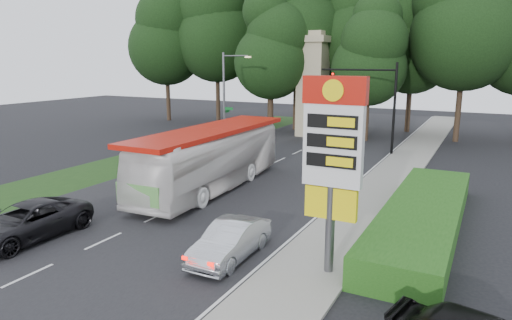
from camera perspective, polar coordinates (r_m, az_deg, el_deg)
The scene contains 21 objects.
ground at distance 19.86m, azimuth -19.54°, elevation -10.07°, with size 120.00×120.00×0.00m, color black.
road_surface at distance 28.87m, azimuth -2.01°, elevation -2.34°, with size 14.00×80.00×0.02m, color black.
sidewalk_right at distance 25.91m, azimuth 14.64°, elevation -4.36°, with size 3.00×80.00×0.12m, color gray.
grass_verge_left at distance 38.89m, azimuth -9.90°, elevation 1.32°, with size 5.00×50.00×0.02m, color #193814.
hedge at distance 21.51m, azimuth 20.13°, elevation -6.67°, with size 3.00×14.00×1.20m, color #1E4D14.
gas_station_pylon at distance 15.28m, azimuth 9.59°, elevation 1.30°, with size 2.10×0.45×6.85m.
traffic_signal_mast at distance 37.29m, azimuth 14.99°, elevation 7.86°, with size 6.10×0.35×7.20m.
streetlight_signs at distance 40.20m, azimuth -3.76°, elevation 8.21°, with size 2.75×0.98×8.00m.
monument at distance 45.20m, azimuth 7.09°, elevation 9.45°, with size 3.00×3.00×10.05m.
tree_far_west at distance 57.81m, azimuth -11.25°, elevation 15.46°, with size 8.96×8.96×17.60m.
tree_west_mid at distance 56.05m, azimuth -4.94°, elevation 16.78°, with size 9.80×9.80×19.25m.
tree_west_near at distance 54.79m, azimuth 1.76°, elevation 15.17°, with size 8.40×8.40×16.50m.
tree_center_left at distance 49.26m, azimuth 5.16°, elevation 17.78°, with size 10.08×10.08×19.80m.
tree_center_right at distance 49.13m, azimuth 12.83°, elevation 16.37°, with size 9.24×9.24×18.15m.
tree_east_near at distance 49.97m, azimuth 19.09°, elevation 14.40°, with size 8.12×8.12×15.95m.
tree_east_mid at distance 45.57m, azimuth 24.91°, elevation 16.33°, with size 9.52×9.52×18.70m.
tree_monument_left at distance 45.81m, azimuth 1.92°, elevation 14.04°, with size 7.28×7.28×14.30m.
tree_monument_right at distance 43.05m, azimuth 14.00°, elevation 12.91°, with size 6.72×6.72×13.20m.
transit_bus at distance 26.40m, azimuth -5.65°, elevation 0.14°, with size 2.97×12.71×3.54m, color white.
sedan_silver at distance 17.41m, azimuth -3.21°, elevation -10.06°, with size 1.49×4.26×1.40m, color #B9BCC1.
suv_charcoal at distance 21.41m, azimuth -26.82°, elevation -6.91°, with size 2.51×5.45×1.52m, color black.
Camera 1 is at (13.75, -12.31, 7.34)m, focal length 32.00 mm.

